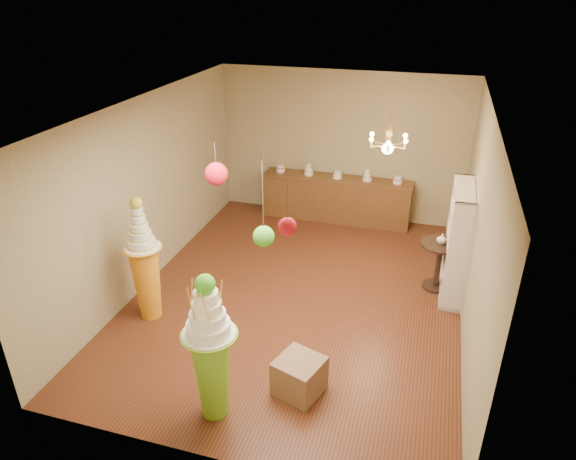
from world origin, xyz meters
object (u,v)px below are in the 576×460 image
(pedestal_green, at_px, (211,357))
(round_table, at_px, (439,259))
(pedestal_orange, at_px, (146,272))
(sideboard, at_px, (336,198))

(pedestal_green, height_order, round_table, pedestal_green)
(pedestal_green, distance_m, pedestal_orange, 2.26)
(pedestal_green, bearing_deg, round_table, 55.77)
(pedestal_green, distance_m, round_table, 4.24)
(round_table, bearing_deg, pedestal_green, -124.23)
(pedestal_orange, xyz_separation_m, round_table, (4.08, 2.00, -0.22))
(pedestal_orange, distance_m, round_table, 4.55)
(round_table, bearing_deg, sideboard, 134.85)
(sideboard, bearing_deg, pedestal_green, -92.85)
(sideboard, bearing_deg, pedestal_orange, -115.68)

